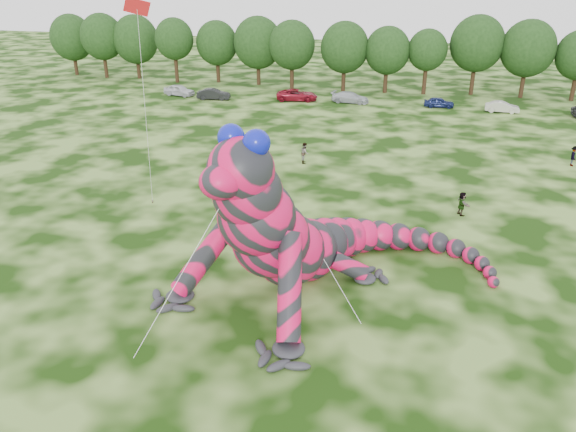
# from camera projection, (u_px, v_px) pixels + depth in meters

# --- Properties ---
(ground) EXTENTS (240.00, 240.00, 0.00)m
(ground) POSITION_uv_depth(u_px,v_px,m) (359.00, 325.00, 27.01)
(ground) COLOR #16330A
(ground) RESTS_ON ground
(inflatable_gecko) EXTENTS (22.30, 23.82, 9.48)m
(inflatable_gecko) POSITION_uv_depth(u_px,v_px,m) (304.00, 197.00, 29.47)
(inflatable_gecko) COLOR #D40D4A
(inflatable_gecko) RESTS_ON ground
(flying_kite) EXTENTS (2.95, 3.86, 14.61)m
(flying_kite) POSITION_uv_depth(u_px,v_px,m) (138.00, 23.00, 32.87)
(flying_kite) COLOR red
(flying_kite) RESTS_ON ground
(tree_0) EXTENTS (6.91, 6.22, 9.51)m
(tree_0) POSITION_uv_depth(u_px,v_px,m) (73.00, 45.00, 90.12)
(tree_0) COLOR black
(tree_0) RESTS_ON ground
(tree_1) EXTENTS (6.74, 6.07, 9.81)m
(tree_1) POSITION_uv_depth(u_px,v_px,m) (103.00, 46.00, 87.59)
(tree_1) COLOR black
(tree_1) RESTS_ON ground
(tree_2) EXTENTS (7.04, 6.34, 9.64)m
(tree_2) POSITION_uv_depth(u_px,v_px,m) (136.00, 47.00, 87.04)
(tree_2) COLOR black
(tree_2) RESTS_ON ground
(tree_3) EXTENTS (5.81, 5.23, 9.44)m
(tree_3) POSITION_uv_depth(u_px,v_px,m) (175.00, 50.00, 83.91)
(tree_3) COLOR black
(tree_3) RESTS_ON ground
(tree_4) EXTENTS (6.22, 5.60, 9.06)m
(tree_4) POSITION_uv_depth(u_px,v_px,m) (217.00, 52.00, 84.05)
(tree_4) COLOR black
(tree_4) RESTS_ON ground
(tree_5) EXTENTS (7.16, 6.44, 9.80)m
(tree_5) POSITION_uv_depth(u_px,v_px,m) (258.00, 51.00, 82.17)
(tree_5) COLOR black
(tree_5) RESTS_ON ground
(tree_6) EXTENTS (6.52, 5.86, 9.49)m
(tree_6) POSITION_uv_depth(u_px,v_px,m) (292.00, 55.00, 79.41)
(tree_6) COLOR black
(tree_6) RESTS_ON ground
(tree_7) EXTENTS (6.68, 6.01, 9.48)m
(tree_7) POSITION_uv_depth(u_px,v_px,m) (344.00, 57.00, 77.81)
(tree_7) COLOR black
(tree_7) RESTS_ON ground
(tree_8) EXTENTS (6.14, 5.53, 8.94)m
(tree_8) POSITION_uv_depth(u_px,v_px,m) (387.00, 60.00, 76.74)
(tree_8) COLOR black
(tree_8) RESTS_ON ground
(tree_9) EXTENTS (5.27, 4.74, 8.68)m
(tree_9) POSITION_uv_depth(u_px,v_px,m) (426.00, 62.00, 75.90)
(tree_9) COLOR black
(tree_9) RESTS_ON ground
(tree_10) EXTENTS (7.09, 6.38, 10.50)m
(tree_10) POSITION_uv_depth(u_px,v_px,m) (476.00, 55.00, 75.18)
(tree_10) COLOR black
(tree_10) RESTS_ON ground
(tree_11) EXTENTS (7.01, 6.31, 10.07)m
(tree_11) POSITION_uv_depth(u_px,v_px,m) (526.00, 59.00, 73.47)
(tree_11) COLOR black
(tree_11) RESTS_ON ground
(car_0) EXTENTS (4.65, 2.63, 1.49)m
(car_0) POSITION_uv_depth(u_px,v_px,m) (179.00, 90.00, 76.30)
(car_0) COLOR silver
(car_0) RESTS_ON ground
(car_1) EXTENTS (4.48, 2.06, 1.42)m
(car_1) POSITION_uv_depth(u_px,v_px,m) (214.00, 94.00, 73.99)
(car_1) COLOR black
(car_1) RESTS_ON ground
(car_2) EXTENTS (5.64, 3.14, 1.49)m
(car_2) POSITION_uv_depth(u_px,v_px,m) (297.00, 95.00, 73.37)
(car_2) COLOR maroon
(car_2) RESTS_ON ground
(car_3) EXTENTS (4.99, 2.48, 1.39)m
(car_3) POSITION_uv_depth(u_px,v_px,m) (350.00, 97.00, 72.16)
(car_3) COLOR #ACB1B6
(car_3) RESTS_ON ground
(car_4) EXTENTS (3.80, 1.78, 1.26)m
(car_4) POSITION_uv_depth(u_px,v_px,m) (439.00, 102.00, 69.79)
(car_4) COLOR #141E4F
(car_4) RESTS_ON ground
(car_5) EXTENTS (4.02, 1.61, 1.30)m
(car_5) POSITION_uv_depth(u_px,v_px,m) (502.00, 107.00, 67.28)
(car_5) COLOR #B9B7A8
(car_5) RESTS_ON ground
(spectator_2) EXTENTS (0.74, 1.19, 1.77)m
(spectator_2) POSITION_uv_depth(u_px,v_px,m) (574.00, 156.00, 48.69)
(spectator_2) COLOR gray
(spectator_2) RESTS_ON ground
(spectator_1) EXTENTS (0.88, 1.03, 1.83)m
(spectator_1) POSITION_uv_depth(u_px,v_px,m) (305.00, 153.00, 49.44)
(spectator_1) COLOR gray
(spectator_1) RESTS_ON ground
(spectator_0) EXTENTS (0.69, 0.46, 1.88)m
(spectator_0) POSITION_uv_depth(u_px,v_px,m) (241.00, 161.00, 47.34)
(spectator_0) COLOR gray
(spectator_0) RESTS_ON ground
(spectator_5) EXTENTS (1.10, 1.63, 1.69)m
(spectator_5) POSITION_uv_depth(u_px,v_px,m) (462.00, 204.00, 38.87)
(spectator_5) COLOR gray
(spectator_5) RESTS_ON ground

